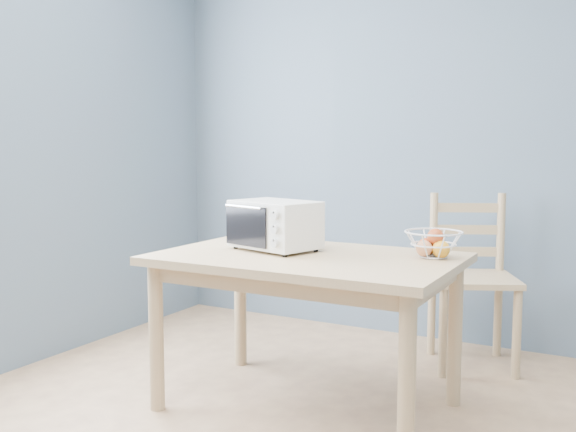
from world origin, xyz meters
The scene contains 5 objects.
room centered at (0.00, 0.00, 1.30)m, with size 4.01×4.51×2.61m.
dining_table centered at (-0.30, 0.83, 0.65)m, with size 1.40×0.90×0.75m.
toaster_oven centered at (-0.52, 0.89, 0.88)m, with size 0.48×0.39×0.25m.
fruit_basket centered at (0.25, 1.04, 0.82)m, with size 0.30×0.30×0.14m.
dining_chair centered at (0.25, 1.86, 0.49)m, with size 0.61×0.61×0.99m.
Camera 1 is at (1.06, -1.86, 1.25)m, focal length 40.00 mm.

